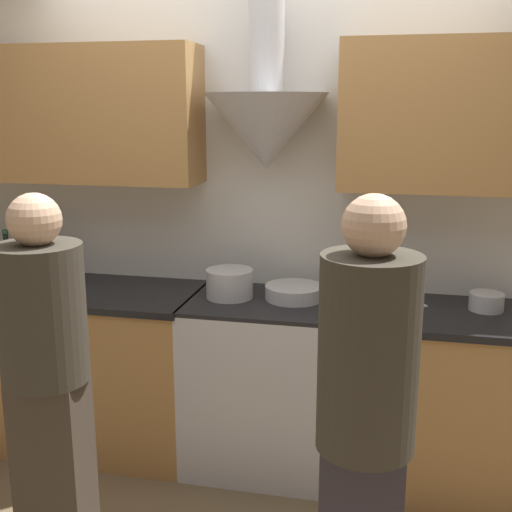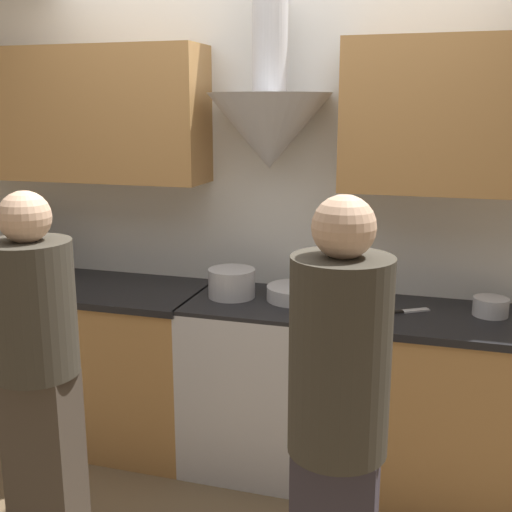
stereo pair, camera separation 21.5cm
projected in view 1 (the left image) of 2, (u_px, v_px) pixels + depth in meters
ground_plane at (245, 498)px, 3.10m from camera, size 12.00×12.00×0.00m
wall_back at (254, 179)px, 3.36m from camera, size 8.40×0.61×2.60m
counter_left at (67, 364)px, 3.56m from camera, size 1.50×0.62×0.90m
counter_right at (426, 398)px, 3.15m from camera, size 0.97×0.62×0.90m
stove_range at (260, 382)px, 3.33m from camera, size 0.72×0.60×0.90m
wine_bottle_4 at (8, 263)px, 3.47m from camera, size 0.07×0.07×0.31m
wine_bottle_5 at (23, 260)px, 3.46m from camera, size 0.07×0.07×0.34m
stock_pot at (230, 283)px, 3.25m from camera, size 0.24×0.24×0.15m
mixing_bowl at (294, 292)px, 3.23m from camera, size 0.29×0.29×0.07m
orange_fruit at (362, 300)px, 3.07m from camera, size 0.09×0.09×0.09m
saucepan at (486, 302)px, 3.05m from camera, size 0.16×0.16×0.08m
chefs_knife at (407, 308)px, 3.09m from camera, size 0.20×0.14×0.01m
person_foreground_left at (47, 379)px, 2.38m from camera, size 0.32×0.32×1.55m
person_foreground_right at (365, 426)px, 1.96m from camera, size 0.30×0.30×1.61m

